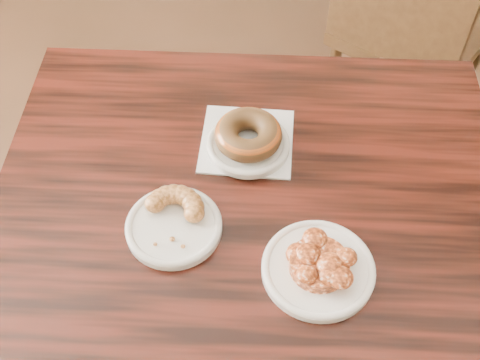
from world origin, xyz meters
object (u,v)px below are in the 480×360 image
(apple_fritter, at_px, (319,262))
(cruller_fragment, at_px, (173,219))
(chair_far, at_px, (414,30))
(cafe_table, at_px, (247,332))
(glazed_donut, at_px, (248,135))

(apple_fritter, height_order, cruller_fragment, same)
(chair_far, distance_m, cruller_fragment, 1.12)
(cafe_table, bearing_deg, chair_far, 64.03)
(chair_far, distance_m, glazed_donut, 0.93)
(glazed_donut, relative_size, apple_fritter, 0.93)
(glazed_donut, bearing_deg, cruller_fragment, -108.25)
(cruller_fragment, bearing_deg, cafe_table, 13.14)
(cafe_table, xyz_separation_m, glazed_donut, (-0.05, 0.17, 0.41))
(apple_fritter, xyz_separation_m, cruller_fragment, (-0.23, 0.01, 0.00))
(apple_fritter, bearing_deg, cruller_fragment, 177.87)
(cafe_table, distance_m, apple_fritter, 0.42)
(chair_far, relative_size, cruller_fragment, 8.15)
(glazed_donut, xyz_separation_m, cruller_fragment, (-0.06, -0.20, -0.01))
(cafe_table, xyz_separation_m, cruller_fragment, (-0.12, -0.03, 0.40))
(cruller_fragment, bearing_deg, glazed_donut, 71.75)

